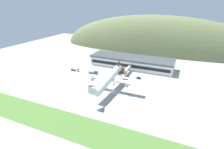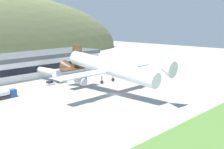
% 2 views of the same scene
% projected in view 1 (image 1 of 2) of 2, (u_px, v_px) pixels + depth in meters
% --- Properties ---
extents(ground_plane, '(355.41, 355.41, 0.00)m').
position_uv_depth(ground_plane, '(111.00, 91.00, 118.71)').
color(ground_plane, '#9E9E99').
extents(grass_strip_foreground, '(319.87, 17.81, 0.08)m').
position_uv_depth(grass_strip_foreground, '(78.00, 128.00, 84.62)').
color(grass_strip_foreground, '#4C7533').
rests_on(grass_strip_foreground, ground_plane).
extents(hill_backdrop, '(250.58, 54.92, 84.72)m').
position_uv_depth(hill_backdrop, '(155.00, 50.00, 218.08)').
color(hill_backdrop, '#667047').
rests_on(hill_backdrop, ground_plane).
extents(terminal_building, '(76.34, 20.62, 9.77)m').
position_uv_depth(terminal_building, '(131.00, 61.00, 160.93)').
color(terminal_building, white).
rests_on(terminal_building, ground_plane).
extents(jetway_0, '(3.38, 13.93, 5.43)m').
position_uv_depth(jetway_0, '(127.00, 69.00, 146.10)').
color(jetway_0, silver).
rests_on(jetway_0, ground_plane).
extents(cargo_airplane, '(41.66, 47.65, 11.93)m').
position_uv_depth(cargo_airplane, '(110.00, 78.00, 116.32)').
color(cargo_airplane, silver).
extents(service_car_0, '(4.04, 1.89, 1.45)m').
position_uv_depth(service_car_0, '(139.00, 78.00, 137.90)').
color(service_car_0, '#264C99').
rests_on(service_car_0, ground_plane).
extents(service_car_1, '(4.35, 2.07, 1.64)m').
position_uv_depth(service_car_1, '(119.00, 75.00, 144.47)').
color(service_car_1, silver).
rests_on(service_car_1, ground_plane).
extents(fuel_truck, '(7.30, 2.29, 3.06)m').
position_uv_depth(fuel_truck, '(75.00, 69.00, 153.34)').
color(fuel_truck, silver).
rests_on(fuel_truck, ground_plane).
extents(box_truck, '(7.80, 2.74, 3.03)m').
position_uv_depth(box_truck, '(93.00, 72.00, 147.41)').
color(box_truck, '#264C99').
rests_on(box_truck, ground_plane).
extents(traffic_cone_0, '(0.52, 0.52, 0.58)m').
position_uv_depth(traffic_cone_0, '(135.00, 85.00, 127.48)').
color(traffic_cone_0, orange).
rests_on(traffic_cone_0, ground_plane).
extents(traffic_cone_1, '(0.52, 0.52, 0.58)m').
position_uv_depth(traffic_cone_1, '(146.00, 88.00, 123.23)').
color(traffic_cone_1, orange).
rests_on(traffic_cone_1, ground_plane).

